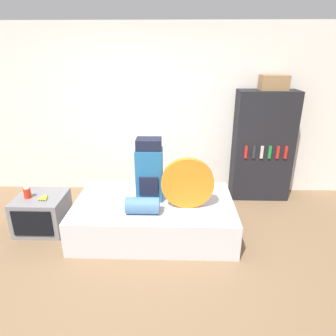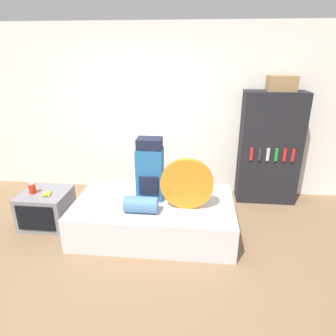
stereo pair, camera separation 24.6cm
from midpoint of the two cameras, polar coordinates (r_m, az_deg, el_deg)
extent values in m
plane|color=#846647|center=(3.50, -9.61, -17.76)|extent=(16.00, 16.00, 0.00)
cube|color=white|center=(4.78, -6.11, 10.52)|extent=(8.00, 0.05, 2.60)
cube|color=silver|center=(3.90, -4.44, -9.16)|extent=(1.98, 1.18, 0.43)
cube|color=#23669E|center=(3.73, -5.45, -1.30)|extent=(0.32, 0.24, 0.66)
cube|color=#191E33|center=(3.61, -5.65, 4.56)|extent=(0.30, 0.22, 0.13)
cube|color=#191E33|center=(3.64, -5.64, -3.54)|extent=(0.23, 0.03, 0.24)
cylinder|color=orange|center=(3.51, 1.74, -2.98)|extent=(0.62, 0.07, 0.62)
cylinder|color=teal|center=(3.50, -6.90, -7.15)|extent=(0.39, 0.20, 0.20)
cube|color=gray|center=(4.31, -24.37, -7.79)|extent=(0.61, 0.56, 0.46)
cube|color=black|center=(4.08, -26.08, -9.56)|extent=(0.49, 0.02, 0.33)
cylinder|color=red|center=(4.22, -26.77, -4.33)|extent=(0.09, 0.09, 0.12)
cylinder|color=white|center=(4.19, -26.92, -3.46)|extent=(0.06, 0.06, 0.02)
ellipsoid|color=yellow|center=(4.14, -24.41, -5.16)|extent=(0.08, 0.17, 0.03)
ellipsoid|color=yellow|center=(4.13, -24.22, -5.17)|extent=(0.04, 0.17, 0.03)
ellipsoid|color=yellow|center=(4.12, -24.03, -5.18)|extent=(0.04, 0.17, 0.03)
ellipsoid|color=yellow|center=(4.12, -23.84, -5.19)|extent=(0.08, 0.17, 0.03)
cube|color=black|center=(4.76, 16.15, 3.98)|extent=(0.87, 0.37, 1.67)
cube|color=red|center=(4.52, 13.12, 2.96)|extent=(0.04, 0.02, 0.19)
cube|color=#2D2D33|center=(4.54, 14.55, 2.92)|extent=(0.04, 0.02, 0.19)
cube|color=beige|center=(4.57, 15.97, 2.89)|extent=(0.04, 0.02, 0.19)
cube|color=#1E8E38|center=(4.60, 17.38, 2.86)|extent=(0.04, 0.02, 0.19)
cube|color=red|center=(4.63, 18.76, 2.82)|extent=(0.04, 0.02, 0.19)
cube|color=red|center=(4.67, 20.12, 2.79)|extent=(0.04, 0.02, 0.19)
cube|color=#99754C|center=(4.61, 18.03, 15.23)|extent=(0.38, 0.27, 0.21)
camera|label=1|loc=(0.12, -91.96, -0.77)|focal=32.00mm
camera|label=2|loc=(0.12, 88.04, 0.77)|focal=32.00mm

